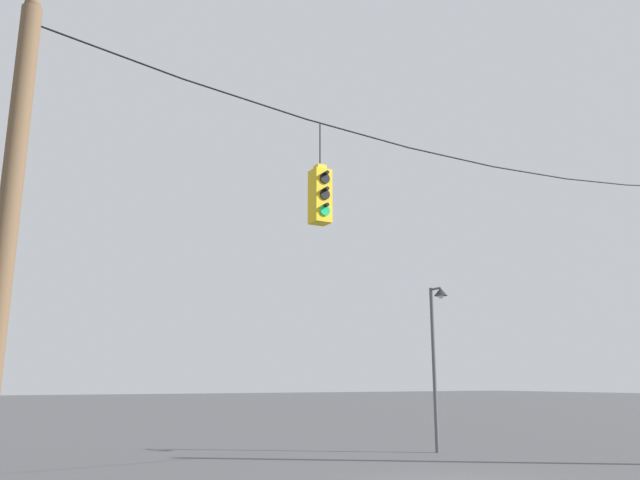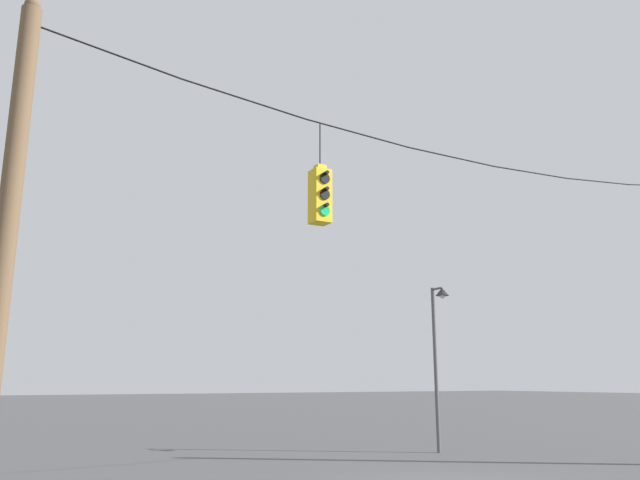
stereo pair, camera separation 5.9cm
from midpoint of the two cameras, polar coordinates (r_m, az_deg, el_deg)
utility_pole_left at (r=9.91m, az=-26.72°, el=-0.68°), size 0.30×0.30×7.96m
span_wire at (r=14.02m, az=12.16°, el=8.25°), size 16.91×0.03×0.69m
traffic_light_near_left_pole at (r=11.67m, az=0.15°, el=4.07°), size 0.34×0.58×1.99m
street_lamp at (r=20.12m, az=10.86°, el=-8.57°), size 0.42×0.73×5.05m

